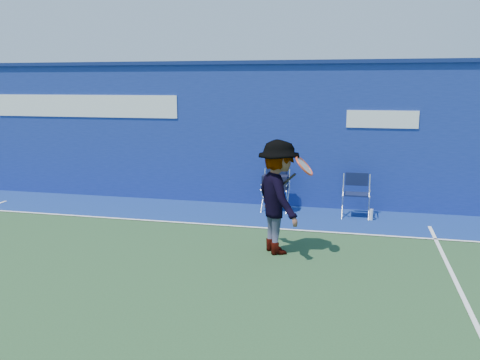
% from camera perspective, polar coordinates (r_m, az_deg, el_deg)
% --- Properties ---
extents(ground, '(80.00, 80.00, 0.00)m').
position_cam_1_polar(ground, '(6.94, -15.34, -11.66)').
color(ground, '#254625').
rests_on(ground, ground).
extents(stadium_wall, '(24.00, 0.50, 3.08)m').
position_cam_1_polar(stadium_wall, '(11.30, -3.09, 5.41)').
color(stadium_wall, navy).
rests_on(stadium_wall, ground).
extents(out_of_bounds_strip, '(24.00, 1.80, 0.01)m').
position_cam_1_polar(out_of_bounds_strip, '(10.53, -4.68, -3.56)').
color(out_of_bounds_strip, navy).
rests_on(out_of_bounds_strip, ground).
extents(court_lines, '(24.00, 12.00, 0.01)m').
position_cam_1_polar(court_lines, '(7.43, -13.11, -9.93)').
color(court_lines, white).
rests_on(court_lines, out_of_bounds_strip).
extents(directors_chair_left, '(0.52, 0.48, 0.88)m').
position_cam_1_polar(directors_chair_left, '(10.51, 3.99, -1.50)').
color(directors_chair_left, silver).
rests_on(directors_chair_left, ground).
extents(directors_chair_right, '(0.51, 0.46, 0.85)m').
position_cam_1_polar(directors_chair_right, '(10.29, 12.86, -2.62)').
color(directors_chair_right, silver).
rests_on(directors_chair_right, ground).
extents(water_bottle, '(0.07, 0.07, 0.22)m').
position_cam_1_polar(water_bottle, '(10.14, 14.53, -3.80)').
color(water_bottle, silver).
rests_on(water_bottle, ground).
extents(tennis_player, '(1.16, 1.32, 1.77)m').
position_cam_1_polar(tennis_player, '(7.83, 4.33, -1.91)').
color(tennis_player, '#EA4738').
rests_on(tennis_player, ground).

